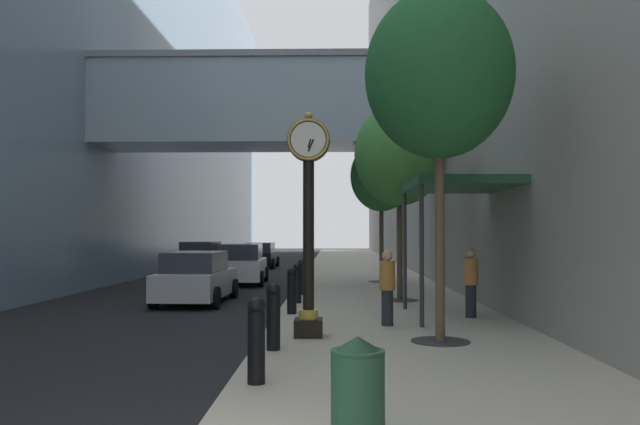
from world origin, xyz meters
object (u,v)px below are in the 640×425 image
at_px(street_tree_near, 439,75).
at_px(car_black_near, 261,255).
at_px(bollard_sixth, 302,276).
at_px(pedestrian_by_clock, 387,286).
at_px(street_tree_mid_far, 381,176).
at_px(car_white_trailing, 242,265).
at_px(car_grey_mid, 201,259).
at_px(bollard_second, 273,315).
at_px(street_clock, 309,213).
at_px(street_tree_mid_near, 399,155).
at_px(trash_bin, 358,390).
at_px(bollard_fifth, 297,282).
at_px(bollard_fourth, 292,289).
at_px(bollard_nearest, 256,338).
at_px(car_silver_far, 196,278).
at_px(pedestrian_walking, 471,281).

distance_m(street_tree_near, car_black_near, 28.24).
distance_m(bollard_sixth, street_tree_near, 10.39).
bearing_deg(bollard_sixth, pedestrian_by_clock, -71.93).
relative_size(street_tree_mid_far, car_white_trailing, 1.35).
distance_m(car_black_near, car_grey_mid, 7.78).
relative_size(bollard_second, bollard_sixth, 1.00).
relative_size(street_clock, pedestrian_by_clock, 2.69).
distance_m(bollard_sixth, street_tree_mid_near, 5.15).
bearing_deg(car_black_near, car_white_trailing, -87.17).
height_order(street_tree_mid_near, trash_bin, street_tree_mid_near).
relative_size(street_tree_mid_far, pedestrian_by_clock, 3.56).
bearing_deg(bollard_second, car_white_trailing, 100.24).
distance_m(bollard_fifth, trash_bin, 12.35).
height_order(bollard_fourth, street_tree_mid_far, street_tree_mid_far).
xyz_separation_m(bollard_sixth, street_tree_near, (3.05, -8.89, 4.43)).
relative_size(bollard_nearest, car_white_trailing, 0.27).
bearing_deg(street_tree_near, bollard_fourth, 127.33).
bearing_deg(bollard_sixth, trash_bin, -85.04).
xyz_separation_m(car_black_near, car_grey_mid, (-2.11, -7.49, 0.07)).
bearing_deg(bollard_fifth, street_tree_mid_far, 69.02).
relative_size(pedestrian_by_clock, car_silver_far, 0.38).
distance_m(street_tree_near, trash_bin, 7.58).
distance_m(bollard_second, car_white_trailing, 16.01).
bearing_deg(street_tree_near, car_silver_far, 129.51).
bearing_deg(bollard_sixth, bollard_fifth, -90.00).
height_order(street_tree_mid_far, car_silver_far, street_tree_mid_far).
xyz_separation_m(bollard_fourth, street_tree_near, (3.05, -4.00, 4.43)).
distance_m(bollard_nearest, bollard_fifth, 9.79).
xyz_separation_m(pedestrian_walking, car_grey_mid, (-9.91, 16.25, -0.19)).
xyz_separation_m(bollard_fifth, car_silver_far, (-3.19, 1.12, 0.03)).
bearing_deg(pedestrian_by_clock, street_tree_mid_near, 81.01).
bearing_deg(bollard_fifth, pedestrian_by_clock, -63.09).
xyz_separation_m(street_tree_mid_far, car_black_near, (-6.50, 12.72, -3.76)).
bearing_deg(bollard_second, bollard_nearest, -90.00).
bearing_deg(bollard_second, street_tree_mid_near, 69.36).
relative_size(street_tree_near, street_tree_mid_far, 1.13).
relative_size(bollard_second, street_tree_mid_near, 0.20).
relative_size(bollard_fourth, car_silver_far, 0.27).
bearing_deg(bollard_nearest, trash_bin, -62.86).
relative_size(bollard_second, car_grey_mid, 0.27).
xyz_separation_m(car_black_near, car_silver_far, (0.26, -19.56, 0.01)).
height_order(car_grey_mid, car_silver_far, car_grey_mid).
bearing_deg(trash_bin, street_clock, 96.48).
relative_size(street_tree_near, car_silver_far, 1.52).
bearing_deg(street_tree_mid_near, bollard_second, -110.64).
relative_size(bollard_nearest, pedestrian_by_clock, 0.71).
distance_m(street_tree_mid_near, pedestrian_by_clock, 6.30).
relative_size(street_tree_mid_near, car_black_near, 1.31).
distance_m(bollard_second, car_grey_mid, 21.27).
xyz_separation_m(bollard_nearest, bollard_second, (0.00, 2.45, 0.00)).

